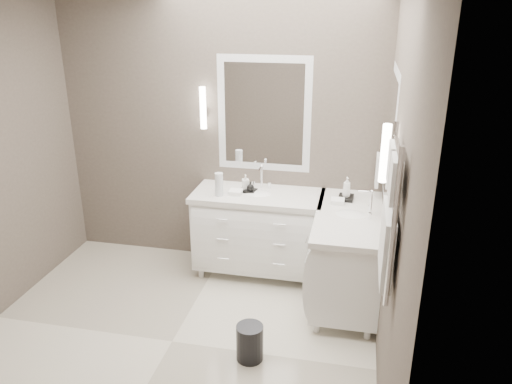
% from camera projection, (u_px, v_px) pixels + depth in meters
% --- Properties ---
extents(floor, '(3.20, 3.00, 0.01)m').
position_uv_depth(floor, '(172.00, 342.00, 4.00)').
color(floor, silver).
rests_on(floor, ground).
extents(wall_back, '(3.20, 0.01, 2.70)m').
position_uv_depth(wall_back, '(219.00, 132.00, 4.89)').
color(wall_back, '#554C44').
rests_on(wall_back, floor).
extents(wall_front, '(3.20, 0.01, 2.70)m').
position_uv_depth(wall_front, '(27.00, 300.00, 2.14)').
color(wall_front, '#554C44').
rests_on(wall_front, floor).
extents(wall_right, '(0.01, 3.00, 2.70)m').
position_uv_depth(wall_right, '(395.00, 201.00, 3.21)').
color(wall_right, '#554C44').
rests_on(wall_right, floor).
extents(vanity_back, '(1.24, 0.59, 0.97)m').
position_uv_depth(vanity_back, '(258.00, 228.00, 4.86)').
color(vanity_back, white).
rests_on(vanity_back, floor).
extents(vanity_right, '(0.59, 1.24, 0.97)m').
position_uv_depth(vanity_right, '(348.00, 252.00, 4.39)').
color(vanity_right, white).
rests_on(vanity_right, floor).
extents(mirror_back, '(0.90, 0.02, 1.10)m').
position_uv_depth(mirror_back, '(264.00, 114.00, 4.72)').
color(mirror_back, white).
rests_on(mirror_back, wall_back).
extents(mirror_right, '(0.02, 0.90, 1.10)m').
position_uv_depth(mirror_right, '(391.00, 139.00, 3.87)').
color(mirror_right, white).
rests_on(mirror_right, wall_right).
extents(sconce_back, '(0.06, 0.06, 0.40)m').
position_uv_depth(sconce_back, '(203.00, 109.00, 4.76)').
color(sconce_back, white).
rests_on(sconce_back, wall_back).
extents(sconce_right, '(0.06, 0.06, 0.40)m').
position_uv_depth(sconce_right, '(385.00, 155.00, 3.34)').
color(sconce_right, white).
rests_on(sconce_right, wall_right).
extents(towel_bar_corner, '(0.03, 0.22, 0.30)m').
position_uv_depth(towel_bar_corner, '(378.00, 170.00, 4.55)').
color(towel_bar_corner, white).
rests_on(towel_bar_corner, wall_right).
extents(towel_ladder, '(0.06, 0.58, 0.90)m').
position_uv_depth(towel_ladder, '(389.00, 219.00, 2.84)').
color(towel_ladder, white).
rests_on(towel_ladder, wall_right).
extents(waste_bin, '(0.21, 0.21, 0.29)m').
position_uv_depth(waste_bin, '(250.00, 342.00, 3.76)').
color(waste_bin, black).
rests_on(waste_bin, floor).
extents(amenity_tray_back, '(0.17, 0.14, 0.02)m').
position_uv_depth(amenity_tray_back, '(248.00, 190.00, 4.76)').
color(amenity_tray_back, black).
rests_on(amenity_tray_back, vanity_back).
extents(amenity_tray_right, '(0.14, 0.18, 0.03)m').
position_uv_depth(amenity_tray_right, '(346.00, 198.00, 4.58)').
color(amenity_tray_right, black).
rests_on(amenity_tray_right, vanity_right).
extents(water_bottle, '(0.08, 0.08, 0.22)m').
position_uv_depth(water_bottle, '(219.00, 184.00, 4.63)').
color(water_bottle, silver).
rests_on(water_bottle, vanity_back).
extents(soap_bottle_a, '(0.08, 0.08, 0.14)m').
position_uv_depth(soap_bottle_a, '(245.00, 182.00, 4.76)').
color(soap_bottle_a, white).
rests_on(soap_bottle_a, amenity_tray_back).
extents(soap_bottle_b, '(0.09, 0.09, 0.09)m').
position_uv_depth(soap_bottle_b, '(250.00, 186.00, 4.71)').
color(soap_bottle_b, black).
rests_on(soap_bottle_b, amenity_tray_back).
extents(soap_bottle_c, '(0.09, 0.09, 0.19)m').
position_uv_depth(soap_bottle_c, '(347.00, 187.00, 4.54)').
color(soap_bottle_c, white).
rests_on(soap_bottle_c, amenity_tray_right).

